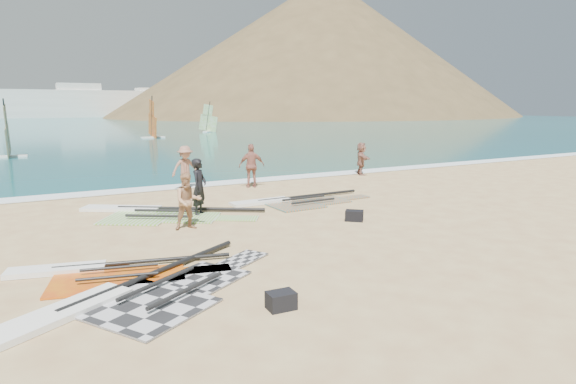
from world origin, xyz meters
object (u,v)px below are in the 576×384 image
gear_bag_far (354,216)px  person_wetsuit (199,187)px  rig_orange (292,202)px  gear_bag_near (281,300)px  rig_red (100,273)px  beachgoer_mid (186,168)px  rig_grey (137,295)px  beachgoer_left (188,201)px  beachgoer_right (361,159)px  rig_green (153,213)px  beachgoer_back (252,166)px

gear_bag_far → person_wetsuit: size_ratio=0.29×
rig_orange → gear_bag_far: 3.54m
gear_bag_near → person_wetsuit: person_wetsuit is taller
person_wetsuit → rig_red: bearing=-178.8°
rig_orange → beachgoer_mid: 5.60m
rig_grey → person_wetsuit: (3.42, 6.29, 0.93)m
beachgoer_left → beachgoer_right: bearing=33.7°
rig_green → rig_red: rig_green is taller
person_wetsuit → beachgoer_mid: (1.09, 5.12, 0.00)m
beachgoer_left → beachgoer_back: 7.62m
rig_orange → person_wetsuit: (-3.81, -0.32, 0.93)m
gear_bag_far → beachgoer_mid: beachgoer_mid is taller
gear_bag_near → beachgoer_right: beachgoer_right is taller
beachgoer_mid → gear_bag_far: bearing=-72.5°
rig_red → person_wetsuit: size_ratio=2.51×
person_wetsuit → beachgoer_back: bearing=-1.2°
rig_red → gear_bag_far: 8.13m
rig_grey → beachgoer_left: size_ratio=3.57×
beachgoer_left → beachgoer_back: size_ratio=0.86×
rig_green → gear_bag_far: size_ratio=10.07×
gear_bag_near → person_wetsuit: size_ratio=0.26×
rig_green → rig_red: size_ratio=1.18×
person_wetsuit → beachgoer_right: bearing=-23.3°
rig_red → beachgoer_left: bearing=58.7°
person_wetsuit → beachgoer_mid: 5.24m
gear_bag_far → beachgoer_back: beachgoer_back is taller
rig_green → beachgoer_left: size_ratio=3.34×
beachgoer_right → person_wetsuit: bearing=136.4°
rig_red → gear_bag_far: size_ratio=8.57×
person_wetsuit → beachgoer_left: (-0.90, -1.62, -0.11)m
rig_red → beachgoer_back: size_ratio=2.46×
rig_orange → gear_bag_far: gear_bag_far is taller
person_wetsuit → beachgoer_left: size_ratio=1.13×
person_wetsuit → beachgoer_mid: bearing=29.2°
rig_green → beachgoer_left: 2.70m
rig_grey → beachgoer_mid: bearing=37.2°
rig_green → beachgoer_right: bearing=51.7°
rig_orange → rig_red: 9.11m
rig_green → rig_orange: bearing=26.1°
rig_orange → beachgoer_right: size_ratio=3.24×
rig_green → gear_bag_near: 9.04m
beachgoer_left → beachgoer_right: beachgoer_right is taller
gear_bag_far → beachgoer_mid: size_ratio=0.29×
rig_green → gear_bag_far: gear_bag_far is taller
rig_grey → rig_orange: 9.79m
gear_bag_far → rig_green: bearing=143.4°
rig_green → beachgoer_mid: beachgoer_mid is taller
beachgoer_mid → beachgoer_back: beachgoer_back is taller
gear_bag_near → beachgoer_right: 17.85m
rig_grey → rig_orange: rig_grey is taller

